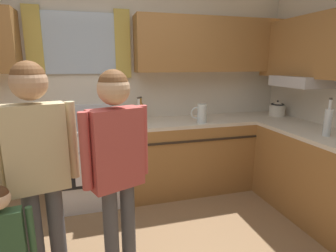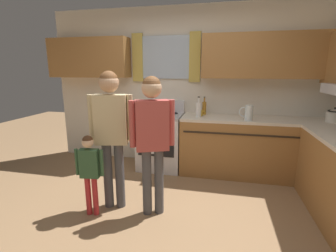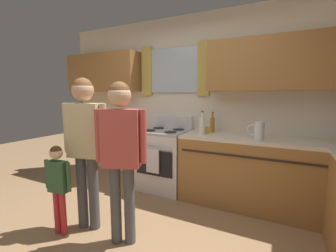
{
  "view_description": "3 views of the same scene",
  "coord_description": "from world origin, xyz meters",
  "px_view_note": "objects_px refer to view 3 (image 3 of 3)",
  "views": [
    {
      "loc": [
        -0.21,
        -1.54,
        1.58
      ],
      "look_at": [
        0.44,
        0.78,
        1.02
      ],
      "focal_mm": 28.96,
      "sensor_mm": 36.0,
      "label": 1
    },
    {
      "loc": [
        0.63,
        -2.22,
        1.61
      ],
      "look_at": [
        0.01,
        0.61,
        0.94
      ],
      "focal_mm": 26.08,
      "sensor_mm": 36.0,
      "label": 2
    },
    {
      "loc": [
        1.24,
        -1.44,
        1.43
      ],
      "look_at": [
        0.25,
        0.52,
        1.13
      ],
      "focal_mm": 24.34,
      "sensor_mm": 36.0,
      "label": 3
    }
  ],
  "objects_px": {
    "adult_holding_child": "(85,136)",
    "adult_in_plaid": "(121,145)",
    "bottle_oil_amber": "(212,124)",
    "bottle_milk_white": "(202,125)",
    "small_child": "(58,180)",
    "water_pitcher": "(259,131)",
    "mug_mustard_yellow": "(206,130)",
    "stove_oven": "(164,158)"
  },
  "relations": [
    {
      "from": "bottle_oil_amber",
      "to": "adult_in_plaid",
      "type": "relative_size",
      "value": 0.19
    },
    {
      "from": "stove_oven",
      "to": "bottle_oil_amber",
      "type": "height_order",
      "value": "bottle_oil_amber"
    },
    {
      "from": "bottle_milk_white",
      "to": "adult_holding_child",
      "type": "distance_m",
      "value": 1.49
    },
    {
      "from": "bottle_oil_amber",
      "to": "bottle_milk_white",
      "type": "height_order",
      "value": "bottle_milk_white"
    },
    {
      "from": "bottle_milk_white",
      "to": "bottle_oil_amber",
      "type": "bearing_deg",
      "value": 75.02
    },
    {
      "from": "bottle_oil_amber",
      "to": "water_pitcher",
      "type": "height_order",
      "value": "bottle_oil_amber"
    },
    {
      "from": "bottle_oil_amber",
      "to": "mug_mustard_yellow",
      "type": "relative_size",
      "value": 2.38
    },
    {
      "from": "bottle_oil_amber",
      "to": "bottle_milk_white",
      "type": "bearing_deg",
      "value": -104.98
    },
    {
      "from": "mug_mustard_yellow",
      "to": "water_pitcher",
      "type": "xyz_separation_m",
      "value": [
        0.69,
        -0.23,
        0.07
      ]
    },
    {
      "from": "water_pitcher",
      "to": "adult_holding_child",
      "type": "distance_m",
      "value": 1.92
    },
    {
      "from": "bottle_oil_amber",
      "to": "adult_in_plaid",
      "type": "distance_m",
      "value": 1.57
    },
    {
      "from": "water_pitcher",
      "to": "adult_in_plaid",
      "type": "xyz_separation_m",
      "value": [
        -1.08,
        -1.15,
        -0.04
      ]
    },
    {
      "from": "stove_oven",
      "to": "water_pitcher",
      "type": "height_order",
      "value": "water_pitcher"
    },
    {
      "from": "mug_mustard_yellow",
      "to": "bottle_milk_white",
      "type": "bearing_deg",
      "value": -101.55
    },
    {
      "from": "adult_holding_child",
      "to": "adult_in_plaid",
      "type": "xyz_separation_m",
      "value": [
        0.49,
        -0.04,
        -0.03
      ]
    },
    {
      "from": "small_child",
      "to": "water_pitcher",
      "type": "bearing_deg",
      "value": 37.19
    },
    {
      "from": "bottle_oil_amber",
      "to": "small_child",
      "type": "height_order",
      "value": "bottle_oil_amber"
    },
    {
      "from": "bottle_oil_amber",
      "to": "small_child",
      "type": "bearing_deg",
      "value": -123.07
    },
    {
      "from": "stove_oven",
      "to": "water_pitcher",
      "type": "relative_size",
      "value": 5.0
    },
    {
      "from": "stove_oven",
      "to": "small_child",
      "type": "height_order",
      "value": "stove_oven"
    },
    {
      "from": "bottle_oil_amber",
      "to": "adult_holding_child",
      "type": "xyz_separation_m",
      "value": [
        -0.92,
        -1.47,
        -0.0
      ]
    },
    {
      "from": "mug_mustard_yellow",
      "to": "adult_in_plaid",
      "type": "relative_size",
      "value": 0.08
    },
    {
      "from": "bottle_oil_amber",
      "to": "adult_in_plaid",
      "type": "height_order",
      "value": "adult_in_plaid"
    },
    {
      "from": "mug_mustard_yellow",
      "to": "adult_in_plaid",
      "type": "height_order",
      "value": "adult_in_plaid"
    },
    {
      "from": "stove_oven",
      "to": "adult_in_plaid",
      "type": "height_order",
      "value": "adult_in_plaid"
    },
    {
      "from": "bottle_milk_white",
      "to": "mug_mustard_yellow",
      "type": "height_order",
      "value": "bottle_milk_white"
    },
    {
      "from": "small_child",
      "to": "bottle_oil_amber",
      "type": "bearing_deg",
      "value": 56.93
    },
    {
      "from": "adult_holding_child",
      "to": "small_child",
      "type": "bearing_deg",
      "value": -129.12
    },
    {
      "from": "bottle_oil_amber",
      "to": "water_pitcher",
      "type": "relative_size",
      "value": 1.3
    },
    {
      "from": "stove_oven",
      "to": "adult_holding_child",
      "type": "xyz_separation_m",
      "value": [
        -0.24,
        -1.3,
        0.54
      ]
    },
    {
      "from": "bottle_oil_amber",
      "to": "adult_holding_child",
      "type": "distance_m",
      "value": 1.74
    },
    {
      "from": "stove_oven",
      "to": "adult_in_plaid",
      "type": "relative_size",
      "value": 0.71
    },
    {
      "from": "adult_holding_child",
      "to": "adult_in_plaid",
      "type": "relative_size",
      "value": 1.03
    },
    {
      "from": "bottle_milk_white",
      "to": "mug_mustard_yellow",
      "type": "distance_m",
      "value": 0.14
    },
    {
      "from": "stove_oven",
      "to": "bottle_oil_amber",
      "type": "bearing_deg",
      "value": 13.84
    },
    {
      "from": "stove_oven",
      "to": "adult_holding_child",
      "type": "height_order",
      "value": "adult_holding_child"
    },
    {
      "from": "stove_oven",
      "to": "adult_holding_child",
      "type": "distance_m",
      "value": 1.43
    },
    {
      "from": "adult_in_plaid",
      "to": "bottle_milk_white",
      "type": "bearing_deg",
      "value": 73.66
    },
    {
      "from": "bottle_oil_amber",
      "to": "water_pitcher",
      "type": "distance_m",
      "value": 0.74
    },
    {
      "from": "stove_oven",
      "to": "small_child",
      "type": "relative_size",
      "value": 1.18
    },
    {
      "from": "bottle_oil_amber",
      "to": "water_pitcher",
      "type": "xyz_separation_m",
      "value": [
        0.65,
        -0.36,
        0.0
      ]
    },
    {
      "from": "bottle_milk_white",
      "to": "water_pitcher",
      "type": "height_order",
      "value": "bottle_milk_white"
    }
  ]
}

